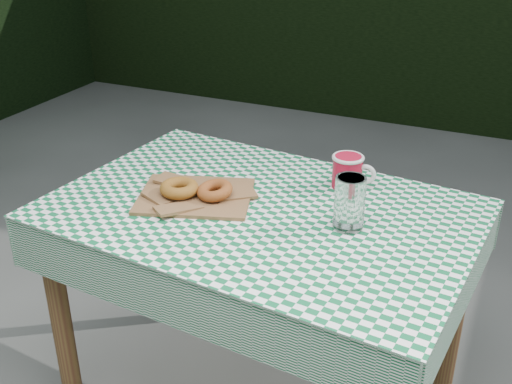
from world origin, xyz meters
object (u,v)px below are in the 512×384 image
drinking_glass (349,203)px  table (260,321)px  paper_bag (195,195)px  coffee_mug (347,172)px

drinking_glass → table: bearing=178.4°
paper_bag → coffee_mug: bearing=33.6°
table → drinking_glass: (0.25, -0.01, 0.45)m
coffee_mug → drinking_glass: bearing=-75.9°
paper_bag → table: bearing=5.6°
table → paper_bag: bearing=-168.6°
paper_bag → drinking_glass: drinking_glass is taller
paper_bag → coffee_mug: (0.37, 0.24, 0.04)m
coffee_mug → drinking_glass: (0.07, -0.23, 0.02)m
drinking_glass → paper_bag: bearing=-178.5°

